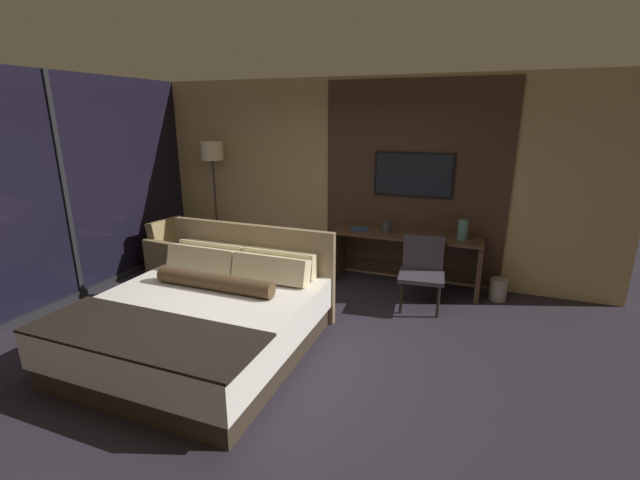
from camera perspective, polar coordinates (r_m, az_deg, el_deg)
The scene contains 13 objects.
ground_plane at distance 4.43m, azimuth -6.70°, elevation -14.98°, with size 16.00×16.00×0.00m, color #28232D.
wall_back_tv_panel at distance 6.21m, azimuth 5.18°, elevation 8.02°, with size 7.20×0.09×2.80m.
wall_left_window at distance 6.16m, azimuth -30.91°, elevation 4.99°, with size 0.06×6.00×2.80m.
bed at distance 4.51m, azimuth -15.14°, elevation -9.98°, with size 2.08×2.18×1.07m.
desk at distance 5.95m, azimuth 11.40°, elevation -1.27°, with size 1.97×0.57×0.76m.
tv at distance 5.96m, azimuth 12.34°, elevation 8.51°, with size 1.06×0.04×0.60m.
desk_chair at distance 5.38m, azimuth 13.47°, elevation -3.47°, with size 0.58×0.58×0.87m.
armchair_by_window at distance 6.74m, azimuth -18.02°, elevation -1.92°, with size 0.82×0.84×0.80m.
floor_lamp at distance 6.89m, azimuth -14.13°, elevation 10.17°, with size 0.34×0.34×1.91m.
vase_tall at distance 5.71m, azimuth 18.50°, elevation 1.29°, with size 0.13×0.13×0.26m.
vase_short at distance 5.85m, azimuth 8.89°, elevation 1.71°, with size 0.12×0.12×0.15m.
book at distance 5.94m, azimuth 5.23°, elevation 1.48°, with size 0.26×0.22×0.03m.
waste_bin at distance 5.98m, azimuth 22.64°, elevation -6.10°, with size 0.22×0.22×0.28m.
Camera 1 is at (1.82, -3.32, 2.29)m, focal length 24.00 mm.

